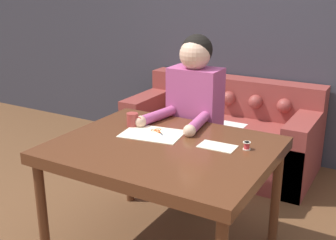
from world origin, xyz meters
TOP-DOWN VIEW (x-y plane):
  - wall_back at (0.00, 1.88)m, footprint 8.00×0.06m
  - dining_table at (0.09, -0.02)m, footprint 1.27×1.02m
  - couch at (-0.15, 1.46)m, footprint 1.71×0.82m
  - person at (-0.02, 0.61)m, footprint 0.45×0.62m
  - pattern_paper_main at (-0.06, 0.10)m, footprint 0.41×0.32m
  - pattern_paper_offcut at (0.38, 0.11)m, footprint 0.22×0.14m
  - scissors at (-0.04, 0.14)m, footprint 0.20×0.17m
  - mug at (-0.26, 0.17)m, footprint 0.11×0.08m
  - thread_spool at (0.54, 0.15)m, footprint 0.04×0.04m

SIDE VIEW (x-z plane):
  - couch at x=-0.15m, z-range -0.10..0.69m
  - dining_table at x=0.09m, z-range 0.30..1.04m
  - person at x=-0.02m, z-range 0.02..1.33m
  - pattern_paper_main at x=-0.06m, z-range 0.74..0.74m
  - pattern_paper_offcut at x=0.38m, z-range 0.74..0.74m
  - scissors at x=-0.04m, z-range 0.74..0.74m
  - thread_spool at x=0.54m, z-range 0.74..0.78m
  - mug at x=-0.26m, z-range 0.74..0.83m
  - wall_back at x=0.00m, z-range 0.00..2.60m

